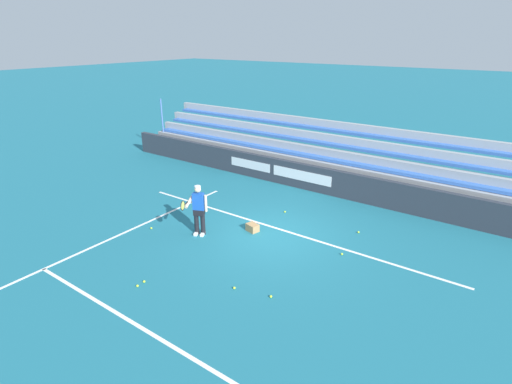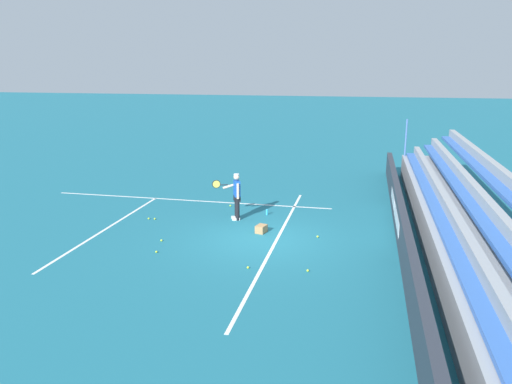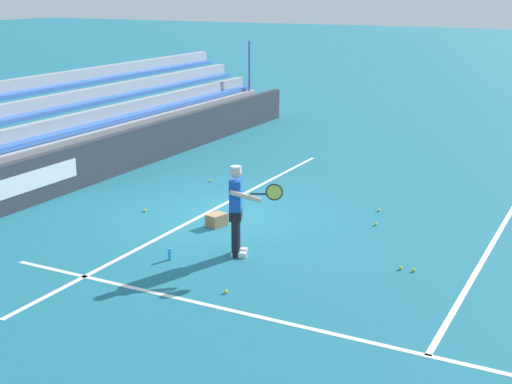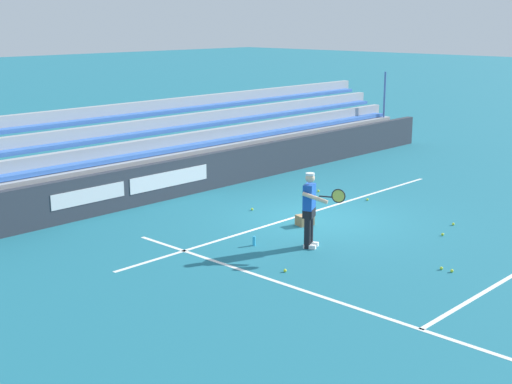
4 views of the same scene
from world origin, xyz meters
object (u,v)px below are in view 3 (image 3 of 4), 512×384
(tennis_ball_on_baseline, at_px, (401,268))
(tennis_ball_midcourt, at_px, (211,181))
(tennis_ball_far_left, at_px, (414,270))
(tennis_ball_toward_net, at_px, (379,210))
(tennis_ball_stray_back, at_px, (271,187))
(tennis_player, at_px, (237,209))
(ball_box_cardboard, at_px, (217,220))
(water_bottle, at_px, (170,254))
(tennis_ball_near_player, at_px, (226,291))
(tennis_ball_far_right, at_px, (376,224))
(tennis_ball_by_box, at_px, (145,210))

(tennis_ball_on_baseline, distance_m, tennis_ball_midcourt, 7.05)
(tennis_ball_far_left, height_order, tennis_ball_midcourt, same)
(tennis_ball_toward_net, distance_m, tennis_ball_stray_back, 3.05)
(tennis_player, relative_size, ball_box_cardboard, 4.29)
(ball_box_cardboard, xyz_separation_m, tennis_ball_on_baseline, (0.58, 4.14, -0.10))
(ball_box_cardboard, bearing_deg, water_bottle, 5.99)
(ball_box_cardboard, relative_size, water_bottle, 1.82)
(ball_box_cardboard, bearing_deg, tennis_ball_stray_back, -174.94)
(tennis_ball_near_player, bearing_deg, tennis_ball_stray_back, -160.26)
(tennis_ball_midcourt, bearing_deg, tennis_ball_stray_back, 95.07)
(tennis_ball_stray_back, bearing_deg, tennis_ball_far_right, 64.25)
(tennis_ball_on_baseline, bearing_deg, tennis_ball_far_left, 92.78)
(tennis_player, height_order, tennis_ball_far_right, tennis_player)
(tennis_player, distance_m, tennis_ball_on_baseline, 3.13)
(tennis_ball_on_baseline, height_order, tennis_ball_midcourt, same)
(tennis_ball_far_left, relative_size, tennis_ball_stray_back, 1.00)
(tennis_player, height_order, tennis_ball_near_player, tennis_player)
(tennis_ball_toward_net, xyz_separation_m, tennis_ball_near_player, (5.45, -0.83, 0.00))
(tennis_ball_on_baseline, height_order, tennis_ball_far_left, same)
(tennis_player, relative_size, tennis_ball_stray_back, 25.98)
(tennis_ball_toward_net, distance_m, tennis_ball_far_left, 3.53)
(tennis_ball_near_player, height_order, tennis_ball_far_left, same)
(tennis_ball_far_left, bearing_deg, tennis_ball_far_right, -146.68)
(tennis_ball_by_box, distance_m, tennis_ball_near_player, 4.86)
(tennis_ball_midcourt, height_order, tennis_ball_stray_back, same)
(ball_box_cardboard, bearing_deg, tennis_ball_by_box, -93.08)
(tennis_ball_by_box, bearing_deg, tennis_ball_stray_back, 151.43)
(tennis_ball_far_left, height_order, tennis_ball_far_right, same)
(tennis_ball_near_player, bearing_deg, tennis_ball_far_left, 133.24)
(water_bottle, bearing_deg, tennis_ball_by_box, -135.42)
(tennis_ball_toward_net, xyz_separation_m, tennis_ball_far_right, (0.98, 0.25, 0.00))
(tennis_ball_by_box, bearing_deg, ball_box_cardboard, 86.92)
(tennis_player, distance_m, tennis_ball_far_left, 3.35)
(tennis_ball_far_left, height_order, water_bottle, water_bottle)
(tennis_ball_on_baseline, height_order, tennis_ball_stray_back, same)
(tennis_ball_on_baseline, bearing_deg, tennis_ball_near_player, -44.08)
(tennis_ball_on_baseline, bearing_deg, tennis_ball_midcourt, -120.40)
(ball_box_cardboard, height_order, tennis_ball_toward_net, ball_box_cardboard)
(tennis_ball_toward_net, distance_m, tennis_ball_near_player, 5.51)
(ball_box_cardboard, xyz_separation_m, tennis_ball_near_player, (2.91, 1.89, -0.10))
(tennis_ball_by_box, bearing_deg, tennis_ball_far_right, 106.61)
(tennis_ball_far_left, xyz_separation_m, water_bottle, (1.50, -4.16, 0.08))
(ball_box_cardboard, height_order, tennis_ball_stray_back, ball_box_cardboard)
(tennis_ball_far_right, bearing_deg, tennis_ball_near_player, -13.58)
(tennis_ball_stray_back, bearing_deg, tennis_ball_far_left, 51.48)
(tennis_ball_far_right, bearing_deg, water_bottle, -37.14)
(tennis_player, distance_m, water_bottle, 1.49)
(tennis_ball_toward_net, distance_m, tennis_ball_far_right, 1.01)
(tennis_ball_stray_back, bearing_deg, tennis_ball_near_player, 19.74)
(tennis_ball_on_baseline, height_order, tennis_ball_far_right, same)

